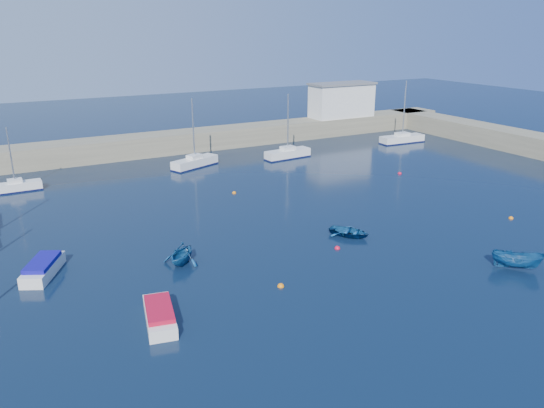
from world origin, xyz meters
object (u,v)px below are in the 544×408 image
sailboat_7 (288,153)px  dinghy_right (517,260)px  sailboat_5 (16,187)px  motorboat_0 (160,315)px  motorboat_1 (43,268)px  harbor_office (342,101)px  sailboat_6 (195,162)px  dinghy_center (349,232)px  sailboat_8 (402,139)px  dinghy_left (181,253)px

sailboat_7 → dinghy_right: sailboat_7 is taller
sailboat_5 → motorboat_0: size_ratio=1.44×
sailboat_7 → motorboat_1: bearing=118.5°
harbor_office → sailboat_6: bearing=-161.8°
dinghy_center → harbor_office: bearing=23.2°
sailboat_8 → dinghy_center: (-28.60, -25.88, -0.25)m
sailboat_5 → sailboat_6: (19.80, 0.66, 0.08)m
sailboat_6 → sailboat_5: bearing=69.3°
sailboat_7 → motorboat_1: (-31.75, -21.35, -0.10)m
sailboat_6 → motorboat_0: bearing=133.5°
sailboat_5 → sailboat_8: 51.49m
sailboat_8 → dinghy_center: bearing=134.9°
harbor_office → sailboat_5: 49.11m
motorboat_1 → dinghy_left: dinghy_left is taller
dinghy_left → dinghy_right: size_ratio=0.89×
sailboat_7 → harbor_office: bearing=-61.7°
sailboat_5 → motorboat_1: (0.21, -22.11, -0.01)m
sailboat_6 → dinghy_center: sailboat_6 is taller
sailboat_6 → dinghy_left: sailboat_6 is taller
dinghy_right → harbor_office: bearing=25.0°
motorboat_1 → sailboat_5: bearing=117.1°
motorboat_0 → dinghy_left: bearing=72.8°
harbor_office → dinghy_left: (-38.74, -34.84, -4.29)m
harbor_office → sailboat_8: size_ratio=1.12×
sailboat_5 → dinghy_center: size_ratio=2.01×
sailboat_5 → dinghy_left: bearing=-160.9°
sailboat_5 → dinghy_left: sailboat_5 is taller
harbor_office → dinghy_right: harbor_office is taller
sailboat_5 → dinghy_center: (22.89, -26.34, -0.19)m
motorboat_0 → motorboat_1: bearing=129.2°
dinghy_right → motorboat_0: bearing=124.4°
sailboat_8 → sailboat_6: bearing=90.8°
sailboat_5 → motorboat_0: 32.32m
dinghy_center → dinghy_left: bearing=142.0°
harbor_office → dinghy_left: size_ratio=3.27×
sailboat_6 → sailboat_7: (12.15, -1.43, 0.01)m
sailboat_8 → dinghy_left: size_ratio=2.91×
dinghy_center → sailboat_7: bearing=38.3°
sailboat_7 → dinghy_left: sailboat_7 is taller
dinghy_center → dinghy_right: size_ratio=0.97×
sailboat_8 → dinghy_right: (-22.01, -36.53, 0.07)m
sailboat_6 → dinghy_right: 38.87m
sailboat_6 → dinghy_left: (-10.66, -25.61, 0.20)m
sailboat_8 → dinghy_right: sailboat_8 is taller
motorboat_0 → sailboat_7: bearing=60.8°
motorboat_1 → dinghy_right: bearing=-0.4°
harbor_office → dinghy_center: harbor_office is taller
sailboat_6 → motorboat_0: size_ratio=1.77×
sailboat_7 → sailboat_8: (19.54, 0.31, -0.03)m
motorboat_1 → dinghy_center: bearing=16.0°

